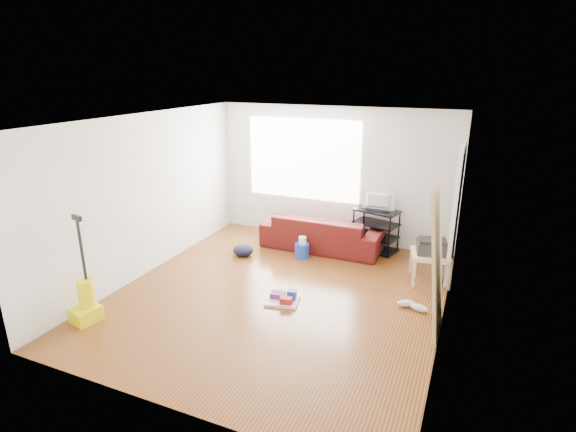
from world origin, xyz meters
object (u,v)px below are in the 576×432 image
at_px(tv_stand, 376,230).
at_px(vacuum, 86,302).
at_px(backpack, 243,256).
at_px(sofa, 322,248).
at_px(side_table, 431,258).
at_px(bucket, 302,257).
at_px(cleaning_tray, 283,299).

xyz_separation_m(tv_stand, vacuum, (-2.91, -3.82, -0.13)).
bearing_deg(backpack, sofa, 19.92).
height_order(side_table, backpack, side_table).
bearing_deg(bucket, backpack, -160.65).
height_order(bucket, vacuum, vacuum).
bearing_deg(bucket, side_table, -2.10).
height_order(tv_stand, bucket, tv_stand).
height_order(sofa, backpack, sofa).
distance_m(backpack, vacuum, 2.81).
relative_size(sofa, vacuum, 1.51).
distance_m(bucket, cleaning_tray, 1.61).
xyz_separation_m(side_table, bucket, (-2.13, 0.08, -0.39)).
bearing_deg(backpack, tv_stand, 11.55).
bearing_deg(side_table, vacuum, -143.45).
bearing_deg(cleaning_tray, bucket, 102.14).
height_order(tv_stand, backpack, tv_stand).
bearing_deg(backpack, cleaning_tray, -60.76).
bearing_deg(tv_stand, bucket, -128.08).
xyz_separation_m(cleaning_tray, vacuum, (-2.16, -1.43, 0.21)).
bearing_deg(sofa, cleaning_tray, 94.46).
bearing_deg(sofa, bucket, 72.24).
bearing_deg(bucket, sofa, 72.24).
bearing_deg(backpack, vacuum, -125.18).
bearing_deg(cleaning_tray, vacuum, -146.35).
bearing_deg(bucket, cleaning_tray, -77.86).
bearing_deg(sofa, vacuum, 60.71).
height_order(side_table, vacuum, vacuum).
relative_size(sofa, bucket, 8.48).
bearing_deg(sofa, side_table, 162.44).
xyz_separation_m(sofa, backpack, (-1.15, -0.88, 0.00)).
xyz_separation_m(bucket, vacuum, (-1.82, -3.01, 0.26)).
bearing_deg(sofa, backpack, 37.58).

